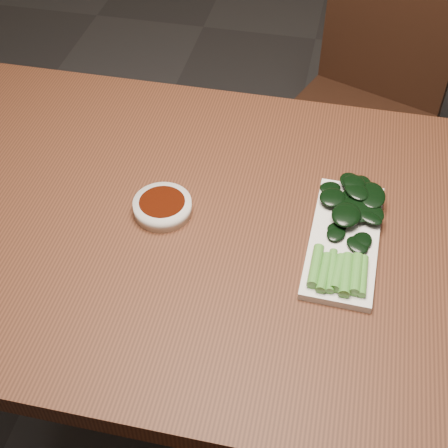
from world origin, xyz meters
TOP-DOWN VIEW (x-y plane):
  - ground at (0.00, 0.00)m, footprint 6.00×6.00m
  - table at (0.00, 0.00)m, footprint 1.40×0.80m
  - chair_far at (0.22, 0.82)m, footprint 0.51×0.51m
  - sauce_bowl at (-0.13, 0.00)m, footprint 0.10×0.10m
  - serving_plate at (0.19, -0.00)m, footprint 0.12×0.28m
  - gai_lan at (0.20, 0.01)m, footprint 0.13×0.29m

SIDE VIEW (x-z plane):
  - ground at x=0.00m, z-range 0.00..0.00m
  - chair_far at x=0.22m, z-range 0.04..0.93m
  - table at x=0.00m, z-range 0.30..1.05m
  - serving_plate at x=0.19m, z-range 0.75..0.76m
  - sauce_bowl at x=-0.13m, z-range 0.75..0.78m
  - gai_lan at x=0.20m, z-range 0.76..0.79m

